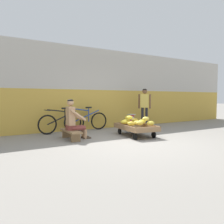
# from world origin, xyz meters

# --- Properties ---
(ground_plane) EXTENTS (80.00, 80.00, 0.00)m
(ground_plane) POSITION_xyz_m (0.00, 0.00, 0.00)
(ground_plane) COLOR gray
(back_wall) EXTENTS (16.00, 0.30, 3.04)m
(back_wall) POSITION_xyz_m (0.00, 3.06, 1.52)
(back_wall) COLOR gold
(back_wall) RESTS_ON ground
(banana_cart) EXTENTS (1.03, 1.54, 0.36)m
(banana_cart) POSITION_xyz_m (0.69, 0.81, 0.24)
(banana_cart) COLOR #8E6B47
(banana_cart) RESTS_ON ground
(banana_pile) EXTENTS (0.97, 1.28, 0.26)m
(banana_pile) POSITION_xyz_m (0.72, 0.89, 0.46)
(banana_pile) COLOR yellow
(banana_pile) RESTS_ON banana_cart
(low_bench) EXTENTS (0.34, 1.11, 0.27)m
(low_bench) POSITION_xyz_m (-1.25, 1.31, 0.20)
(low_bench) COLOR olive
(low_bench) RESTS_ON ground
(vendor_seated) EXTENTS (0.70, 0.51, 1.14)m
(vendor_seated) POSITION_xyz_m (-1.16, 1.30, 0.57)
(vendor_seated) COLOR tan
(vendor_seated) RESTS_ON ground
(plastic_crate) EXTENTS (0.36, 0.28, 0.30)m
(plastic_crate) POSITION_xyz_m (1.25, 1.80, 0.15)
(plastic_crate) COLOR #234CA8
(plastic_crate) RESTS_ON ground
(weighing_scale) EXTENTS (0.30, 0.30, 0.29)m
(weighing_scale) POSITION_xyz_m (1.25, 1.80, 0.45)
(weighing_scale) COLOR #28282D
(weighing_scale) RESTS_ON plastic_crate
(bicycle_near_left) EXTENTS (1.66, 0.48, 0.86)m
(bicycle_near_left) POSITION_xyz_m (-1.07, 2.56, 0.35)
(bicycle_near_left) COLOR black
(bicycle_near_left) RESTS_ON ground
(bicycle_far_left) EXTENTS (1.66, 0.48, 0.86)m
(bicycle_far_left) POSITION_xyz_m (-0.13, 2.68, 0.35)
(bicycle_far_left) COLOR black
(bicycle_far_left) RESTS_ON ground
(customer_adult) EXTENTS (0.38, 0.36, 1.53)m
(customer_adult) POSITION_xyz_m (2.12, 2.13, 0.95)
(customer_adult) COLOR #232328
(customer_adult) RESTS_ON ground
(shopping_bag) EXTENTS (0.18, 0.12, 0.24)m
(shopping_bag) POSITION_xyz_m (1.37, 1.34, 0.12)
(shopping_bag) COLOR green
(shopping_bag) RESTS_ON ground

